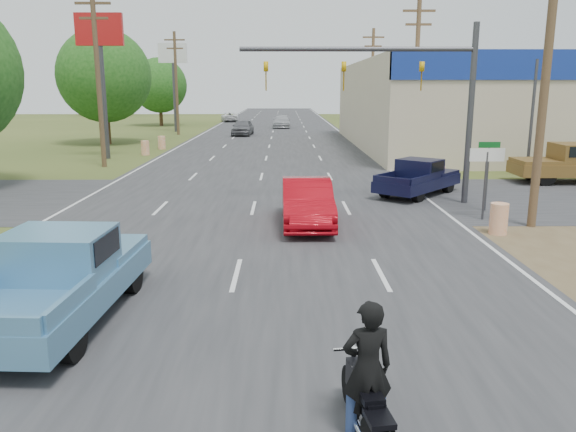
{
  "coord_description": "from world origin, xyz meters",
  "views": [
    {
      "loc": [
        1.19,
        -5.25,
        4.52
      ],
      "look_at": [
        1.29,
        8.93,
        1.3
      ],
      "focal_mm": 35.0,
      "sensor_mm": 36.0,
      "label": 1
    }
  ],
  "objects_px": {
    "rider": "(367,375)",
    "brown_pickup": "(572,163)",
    "red_convertible": "(307,203)",
    "distant_car_grey": "(243,127)",
    "distant_car_white": "(230,117)",
    "blue_pickup": "(61,275)",
    "distant_car_silver": "(282,122)",
    "navy_pickup": "(419,177)",
    "motorcycle": "(367,409)"
  },
  "relations": [
    {
      "from": "rider",
      "to": "brown_pickup",
      "type": "height_order",
      "value": "brown_pickup"
    },
    {
      "from": "red_convertible",
      "to": "rider",
      "type": "distance_m",
      "value": 11.89
    },
    {
      "from": "distant_car_grey",
      "to": "brown_pickup",
      "type": "bearing_deg",
      "value": -53.76
    },
    {
      "from": "distant_car_grey",
      "to": "distant_car_white",
      "type": "xyz_separation_m",
      "value": [
        -3.59,
        24.14,
        -0.13
      ]
    },
    {
      "from": "distant_car_white",
      "to": "red_convertible",
      "type": "bearing_deg",
      "value": 88.84
    },
    {
      "from": "blue_pickup",
      "to": "distant_car_white",
      "type": "height_order",
      "value": "blue_pickup"
    },
    {
      "from": "distant_car_silver",
      "to": "distant_car_white",
      "type": "relative_size",
      "value": 1.07
    },
    {
      "from": "blue_pickup",
      "to": "navy_pickup",
      "type": "bearing_deg",
      "value": 55.3
    },
    {
      "from": "distant_car_grey",
      "to": "motorcycle",
      "type": "bearing_deg",
      "value": -79.96
    },
    {
      "from": "distant_car_silver",
      "to": "red_convertible",
      "type": "bearing_deg",
      "value": -88.11
    },
    {
      "from": "red_convertible",
      "to": "blue_pickup",
      "type": "bearing_deg",
      "value": -124.28
    },
    {
      "from": "distant_car_silver",
      "to": "rider",
      "type": "bearing_deg",
      "value": -88.07
    },
    {
      "from": "blue_pickup",
      "to": "distant_car_white",
      "type": "xyz_separation_m",
      "value": [
        -3.27,
        69.74,
        -0.26
      ]
    },
    {
      "from": "distant_car_grey",
      "to": "distant_car_white",
      "type": "relative_size",
      "value": 0.98
    },
    {
      "from": "blue_pickup",
      "to": "brown_pickup",
      "type": "height_order",
      "value": "brown_pickup"
    },
    {
      "from": "rider",
      "to": "blue_pickup",
      "type": "bearing_deg",
      "value": -44.38
    },
    {
      "from": "brown_pickup",
      "to": "distant_car_grey",
      "type": "relative_size",
      "value": 1.26
    },
    {
      "from": "navy_pickup",
      "to": "distant_car_grey",
      "type": "distance_m",
      "value": 33.64
    },
    {
      "from": "motorcycle",
      "to": "rider",
      "type": "bearing_deg",
      "value": 90.0
    },
    {
      "from": "motorcycle",
      "to": "navy_pickup",
      "type": "xyz_separation_m",
      "value": [
        4.81,
        17.52,
        0.35
      ]
    },
    {
      "from": "rider",
      "to": "navy_pickup",
      "type": "height_order",
      "value": "rider"
    },
    {
      "from": "motorcycle",
      "to": "distant_car_grey",
      "type": "height_order",
      "value": "distant_car_grey"
    },
    {
      "from": "rider",
      "to": "distant_car_grey",
      "type": "distance_m",
      "value": 49.87
    },
    {
      "from": "rider",
      "to": "brown_pickup",
      "type": "xyz_separation_m",
      "value": [
        13.03,
        20.65,
        0.06
      ]
    },
    {
      "from": "distant_car_white",
      "to": "distant_car_silver",
      "type": "bearing_deg",
      "value": 111.17
    },
    {
      "from": "motorcycle",
      "to": "distant_car_silver",
      "type": "bearing_deg",
      "value": 83.02
    },
    {
      "from": "red_convertible",
      "to": "distant_car_silver",
      "type": "height_order",
      "value": "red_convertible"
    },
    {
      "from": "brown_pickup",
      "to": "distant_car_grey",
      "type": "xyz_separation_m",
      "value": [
        -18.2,
        28.95,
        -0.18
      ]
    },
    {
      "from": "distant_car_grey",
      "to": "distant_car_silver",
      "type": "distance_m",
      "value": 12.0
    },
    {
      "from": "navy_pickup",
      "to": "brown_pickup",
      "type": "bearing_deg",
      "value": 61.73
    },
    {
      "from": "distant_car_grey",
      "to": "distant_car_silver",
      "type": "xyz_separation_m",
      "value": [
        3.82,
        11.37,
        -0.06
      ]
    },
    {
      "from": "rider",
      "to": "motorcycle",
      "type": "bearing_deg",
      "value": 90.0
    },
    {
      "from": "blue_pickup",
      "to": "navy_pickup",
      "type": "height_order",
      "value": "blue_pickup"
    },
    {
      "from": "distant_car_white",
      "to": "blue_pickup",
      "type": "bearing_deg",
      "value": 83.73
    },
    {
      "from": "navy_pickup",
      "to": "rider",
      "type": "bearing_deg",
      "value": -64.8
    },
    {
      "from": "navy_pickup",
      "to": "brown_pickup",
      "type": "height_order",
      "value": "brown_pickup"
    },
    {
      "from": "motorcycle",
      "to": "distant_car_white",
      "type": "xyz_separation_m",
      "value": [
        -8.77,
        73.79,
        0.22
      ]
    },
    {
      "from": "navy_pickup",
      "to": "brown_pickup",
      "type": "relative_size",
      "value": 0.82
    },
    {
      "from": "red_convertible",
      "to": "rider",
      "type": "relative_size",
      "value": 2.57
    },
    {
      "from": "distant_car_silver",
      "to": "distant_car_white",
      "type": "xyz_separation_m",
      "value": [
        -7.41,
        12.77,
        -0.08
      ]
    },
    {
      "from": "distant_car_grey",
      "to": "distant_car_silver",
      "type": "relative_size",
      "value": 0.92
    },
    {
      "from": "motorcycle",
      "to": "rider",
      "type": "relative_size",
      "value": 1.07
    },
    {
      "from": "motorcycle",
      "to": "brown_pickup",
      "type": "bearing_deg",
      "value": 49.56
    },
    {
      "from": "rider",
      "to": "blue_pickup",
      "type": "distance_m",
      "value": 6.81
    },
    {
      "from": "distant_car_silver",
      "to": "distant_car_white",
      "type": "bearing_deg",
      "value": 120.79
    },
    {
      "from": "rider",
      "to": "blue_pickup",
      "type": "relative_size",
      "value": 0.33
    },
    {
      "from": "distant_car_silver",
      "to": "distant_car_white",
      "type": "distance_m",
      "value": 14.77
    },
    {
      "from": "brown_pickup",
      "to": "red_convertible",
      "type": "bearing_deg",
      "value": 124.19
    },
    {
      "from": "red_convertible",
      "to": "navy_pickup",
      "type": "height_order",
      "value": "navy_pickup"
    },
    {
      "from": "blue_pickup",
      "to": "distant_car_silver",
      "type": "xyz_separation_m",
      "value": [
        4.15,
        56.96,
        -0.19
      ]
    }
  ]
}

